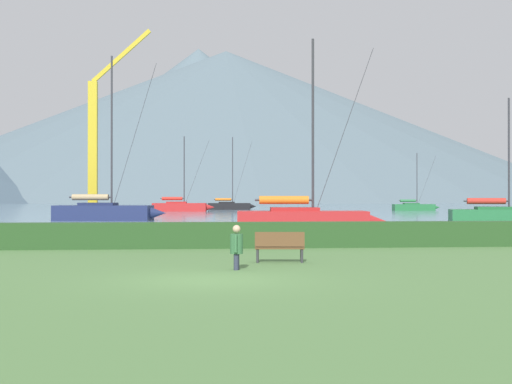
{
  "coord_description": "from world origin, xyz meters",
  "views": [
    {
      "loc": [
        -0.56,
        -17.67,
        2.06
      ],
      "look_at": [
        6.74,
        58.43,
        2.47
      ],
      "focal_mm": 50.66,
      "sensor_mm": 36.0,
      "label": 1
    }
  ],
  "objects_px": {
    "sailboat_slip_8": "(230,206)",
    "sailboat_slip_12": "(414,207)",
    "sailboat_slip_2": "(304,219)",
    "sailboat_slip_10": "(180,206)",
    "person_seated_viewer": "(237,245)",
    "dock_crane": "(95,158)",
    "park_bench_under_tree": "(280,245)",
    "sailboat_slip_4": "(502,216)",
    "sailboat_slip_11": "(105,211)"
  },
  "relations": [
    {
      "from": "sailboat_slip_10",
      "to": "dock_crane",
      "type": "xyz_separation_m",
      "value": [
        -7.46,
        -28.97,
        4.87
      ]
    },
    {
      "from": "sailboat_slip_2",
      "to": "sailboat_slip_4",
      "type": "height_order",
      "value": "sailboat_slip_2"
    },
    {
      "from": "sailboat_slip_2",
      "to": "sailboat_slip_11",
      "type": "relative_size",
      "value": 0.81
    },
    {
      "from": "person_seated_viewer",
      "to": "sailboat_slip_11",
      "type": "bearing_deg",
      "value": 111.27
    },
    {
      "from": "dock_crane",
      "to": "sailboat_slip_8",
      "type": "bearing_deg",
      "value": 70.24
    },
    {
      "from": "sailboat_slip_4",
      "to": "sailboat_slip_12",
      "type": "relative_size",
      "value": 1.12
    },
    {
      "from": "sailboat_slip_2",
      "to": "person_seated_viewer",
      "type": "distance_m",
      "value": 21.99
    },
    {
      "from": "sailboat_slip_8",
      "to": "sailboat_slip_11",
      "type": "relative_size",
      "value": 0.79
    },
    {
      "from": "sailboat_slip_4",
      "to": "sailboat_slip_8",
      "type": "height_order",
      "value": "sailboat_slip_8"
    },
    {
      "from": "sailboat_slip_4",
      "to": "dock_crane",
      "type": "distance_m",
      "value": 35.46
    },
    {
      "from": "sailboat_slip_12",
      "to": "sailboat_slip_2",
      "type": "bearing_deg",
      "value": -109.94
    },
    {
      "from": "person_seated_viewer",
      "to": "sailboat_slip_4",
      "type": "bearing_deg",
      "value": 64.46
    },
    {
      "from": "sailboat_slip_8",
      "to": "sailboat_slip_12",
      "type": "xyz_separation_m",
      "value": [
        25.26,
        -9.27,
        -0.07
      ]
    },
    {
      "from": "park_bench_under_tree",
      "to": "person_seated_viewer",
      "type": "xyz_separation_m",
      "value": [
        -1.48,
        -2.05,
        0.16
      ]
    },
    {
      "from": "sailboat_slip_2",
      "to": "dock_crane",
      "type": "xyz_separation_m",
      "value": [
        -15.07,
        25.19,
        4.82
      ]
    },
    {
      "from": "sailboat_slip_11",
      "to": "person_seated_viewer",
      "type": "relative_size",
      "value": 11.02
    },
    {
      "from": "sailboat_slip_2",
      "to": "sailboat_slip_11",
      "type": "height_order",
      "value": "sailboat_slip_11"
    },
    {
      "from": "sailboat_slip_11",
      "to": "sailboat_slip_8",
      "type": "bearing_deg",
      "value": 82.94
    },
    {
      "from": "sailboat_slip_4",
      "to": "sailboat_slip_11",
      "type": "relative_size",
      "value": 0.65
    },
    {
      "from": "sailboat_slip_4",
      "to": "dock_crane",
      "type": "xyz_separation_m",
      "value": [
        -30.61,
        17.23,
        4.88
      ]
    },
    {
      "from": "sailboat_slip_4",
      "to": "park_bench_under_tree",
      "type": "distance_m",
      "value": 33.46
    },
    {
      "from": "sailboat_slip_11",
      "to": "sailboat_slip_12",
      "type": "bearing_deg",
      "value": 52.69
    },
    {
      "from": "park_bench_under_tree",
      "to": "dock_crane",
      "type": "xyz_separation_m",
      "value": [
        -11.16,
        44.46,
        5.02
      ]
    },
    {
      "from": "sailboat_slip_11",
      "to": "sailboat_slip_12",
      "type": "xyz_separation_m",
      "value": [
        38.43,
        36.87,
        -0.25
      ]
    },
    {
      "from": "sailboat_slip_2",
      "to": "dock_crane",
      "type": "bearing_deg",
      "value": 125.22
    },
    {
      "from": "sailboat_slip_12",
      "to": "person_seated_viewer",
      "type": "xyz_separation_m",
      "value": [
        -30.23,
        -78.04,
        0.14
      ]
    },
    {
      "from": "sailboat_slip_8",
      "to": "sailboat_slip_4",
      "type": "bearing_deg",
      "value": -75.18
    },
    {
      "from": "sailboat_slip_2",
      "to": "sailboat_slip_12",
      "type": "relative_size",
      "value": 1.39
    },
    {
      "from": "sailboat_slip_8",
      "to": "park_bench_under_tree",
      "type": "xyz_separation_m",
      "value": [
        -3.5,
        -85.26,
        -0.09
      ]
    },
    {
      "from": "sailboat_slip_12",
      "to": "park_bench_under_tree",
      "type": "relative_size",
      "value": 5.13
    },
    {
      "from": "sailboat_slip_10",
      "to": "park_bench_under_tree",
      "type": "relative_size",
      "value": 6.31
    },
    {
      "from": "sailboat_slip_12",
      "to": "sailboat_slip_4",
      "type": "bearing_deg",
      "value": -97.1
    },
    {
      "from": "sailboat_slip_12",
      "to": "park_bench_under_tree",
      "type": "distance_m",
      "value": 81.25
    },
    {
      "from": "sailboat_slip_11",
      "to": "park_bench_under_tree",
      "type": "bearing_deg",
      "value": -67.23
    },
    {
      "from": "sailboat_slip_10",
      "to": "sailboat_slip_11",
      "type": "height_order",
      "value": "sailboat_slip_11"
    },
    {
      "from": "sailboat_slip_8",
      "to": "sailboat_slip_12",
      "type": "height_order",
      "value": "sailboat_slip_8"
    },
    {
      "from": "sailboat_slip_10",
      "to": "person_seated_viewer",
      "type": "height_order",
      "value": "sailboat_slip_10"
    },
    {
      "from": "sailboat_slip_4",
      "to": "sailboat_slip_10",
      "type": "relative_size",
      "value": 0.91
    },
    {
      "from": "sailboat_slip_2",
      "to": "sailboat_slip_12",
      "type": "xyz_separation_m",
      "value": [
        24.85,
        56.72,
        -0.18
      ]
    },
    {
      "from": "sailboat_slip_2",
      "to": "sailboat_slip_8",
      "type": "xyz_separation_m",
      "value": [
        -0.41,
        65.99,
        -0.11
      ]
    },
    {
      "from": "sailboat_slip_2",
      "to": "dock_crane",
      "type": "height_order",
      "value": "dock_crane"
    },
    {
      "from": "sailboat_slip_10",
      "to": "sailboat_slip_12",
      "type": "xyz_separation_m",
      "value": [
        32.46,
        2.56,
        -0.13
      ]
    },
    {
      "from": "sailboat_slip_8",
      "to": "dock_crane",
      "type": "xyz_separation_m",
      "value": [
        -14.66,
        -40.8,
        4.93
      ]
    },
    {
      "from": "sailboat_slip_4",
      "to": "sailboat_slip_10",
      "type": "xyz_separation_m",
      "value": [
        -23.15,
        46.2,
        0.01
      ]
    },
    {
      "from": "sailboat_slip_8",
      "to": "sailboat_slip_10",
      "type": "height_order",
      "value": "sailboat_slip_8"
    },
    {
      "from": "sailboat_slip_12",
      "to": "sailboat_slip_11",
      "type": "bearing_deg",
      "value": -132.47
    },
    {
      "from": "sailboat_slip_2",
      "to": "sailboat_slip_4",
      "type": "bearing_deg",
      "value": 31.46
    },
    {
      "from": "sailboat_slip_11",
      "to": "person_seated_viewer",
      "type": "distance_m",
      "value": 41.97
    },
    {
      "from": "sailboat_slip_4",
      "to": "park_bench_under_tree",
      "type": "relative_size",
      "value": 5.74
    },
    {
      "from": "sailboat_slip_8",
      "to": "sailboat_slip_10",
      "type": "xyz_separation_m",
      "value": [
        -7.2,
        -11.83,
        0.05
      ]
    }
  ]
}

